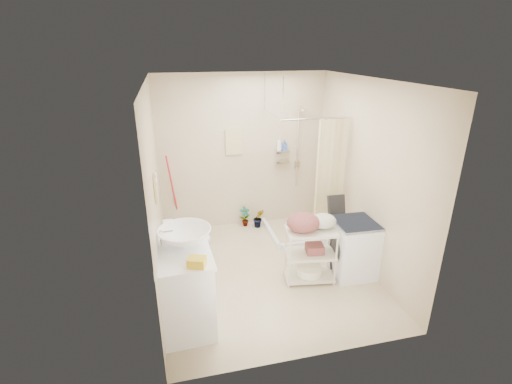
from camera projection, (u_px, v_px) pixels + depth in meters
floor at (267, 271)px, 5.24m from camera, size 3.20×3.20×0.00m
ceiling at (269, 80)px, 4.29m from camera, size 2.80×3.20×0.04m
wall_back at (243, 153)px, 6.21m from camera, size 2.80×0.04×2.60m
wall_front at (314, 246)px, 3.31m from camera, size 2.80×0.04×2.60m
wall_left at (156, 195)px, 4.46m from camera, size 0.04×3.20×2.60m
wall_right at (366, 177)px, 5.07m from camera, size 0.04×3.20×2.60m
vanity at (184, 283)px, 4.18m from camera, size 0.65×1.10×0.94m
sink at (185, 237)px, 4.00m from camera, size 0.73×0.73×0.20m
counter_basket at (197, 262)px, 3.64m from camera, size 0.21×0.19×0.10m
floor_basket at (202, 324)px, 4.14m from camera, size 0.33×0.30×0.14m
toilet at (188, 242)px, 5.34m from camera, size 0.69×0.43×0.67m
mop at (171, 194)px, 6.11m from camera, size 0.15×0.15×1.38m
potted_plant_a at (245, 217)px, 6.50m from camera, size 0.20×0.15×0.36m
potted_plant_b at (259, 218)px, 6.47m from camera, size 0.21×0.18×0.34m
hanging_towel at (234, 142)px, 6.09m from camera, size 0.28×0.03×0.42m
towel_ring at (156, 187)px, 4.22m from camera, size 0.04×0.22×0.34m
tp_holder at (163, 235)px, 4.72m from camera, size 0.08×0.12×0.14m
shower at (301, 173)px, 5.99m from camera, size 1.10×1.10×2.10m
shampoo_bottle_a at (279, 144)px, 6.23m from camera, size 0.11×0.11×0.23m
shampoo_bottle_b at (285, 145)px, 6.25m from camera, size 0.10×0.10×0.18m
washing_machine at (353, 248)px, 5.06m from camera, size 0.56×0.58×0.79m
laundry_rack at (310, 250)px, 4.91m from camera, size 0.70×0.48×0.90m
ironing_board at (337, 231)px, 5.21m from camera, size 0.32×0.18×1.08m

